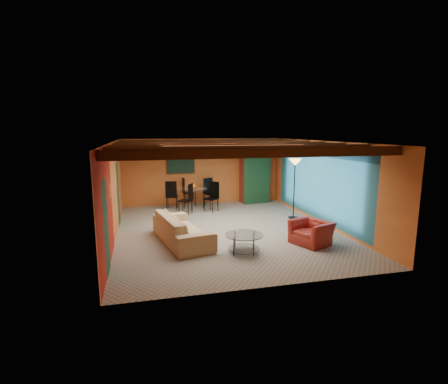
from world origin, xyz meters
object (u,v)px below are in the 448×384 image
object	(u,v)px
dining_table	(194,194)
armoire	(255,178)
sofa	(182,228)
vase	(193,177)
floor_lamp	(294,189)
potted_plant	(255,148)
armchair	(311,232)
coffee_table	(244,243)

from	to	relation	value
dining_table	armoire	bearing A→B (deg)	12.91
sofa	vase	size ratio (longest dim) A/B	13.02
dining_table	floor_lamp	world-z (taller)	floor_lamp
armoire	vase	xyz separation A→B (m)	(-2.72, -0.62, 0.20)
sofa	vase	bearing A→B (deg)	-24.26
sofa	dining_table	distance (m)	4.03
floor_lamp	potted_plant	world-z (taller)	potted_plant
sofa	armchair	xyz separation A→B (m)	(3.37, -1.00, -0.06)
armchair	floor_lamp	distance (m)	2.85
floor_lamp	sofa	bearing A→B (deg)	-157.91
armchair	floor_lamp	xyz separation A→B (m)	(0.72, 2.66, 0.72)
sofa	armchair	size ratio (longest dim) A/B	2.65
armchair	armoire	distance (m)	5.59
coffee_table	armoire	world-z (taller)	armoire
coffee_table	potted_plant	xyz separation A→B (m)	(2.23, 5.77, 2.08)
potted_plant	vase	world-z (taller)	potted_plant
armchair	sofa	bearing A→B (deg)	-129.34
armchair	armoire	world-z (taller)	armoire
armoire	vase	world-z (taller)	armoire
floor_lamp	vase	distance (m)	3.90
coffee_table	potted_plant	world-z (taller)	potted_plant
coffee_table	floor_lamp	xyz separation A→B (m)	(2.68, 2.89, 0.80)
armoire	vase	distance (m)	2.80
coffee_table	vase	xyz separation A→B (m)	(-0.49, 5.14, 0.99)
sofa	floor_lamp	world-z (taller)	floor_lamp
dining_table	armoire	world-z (taller)	armoire
armoire	vase	bearing A→B (deg)	-176.03
sofa	armchair	world-z (taller)	sofa
sofa	coffee_table	distance (m)	1.87
armchair	potted_plant	world-z (taller)	potted_plant
floor_lamp	potted_plant	bearing A→B (deg)	98.88
floor_lamp	armchair	bearing A→B (deg)	-105.12
armchair	dining_table	xyz separation A→B (m)	(-2.45, 4.92, 0.25)
floor_lamp	vase	size ratio (longest dim) A/B	10.44
armoire	floor_lamp	xyz separation A→B (m)	(0.45, -2.88, 0.00)
sofa	coffee_table	bearing A→B (deg)	-142.15
potted_plant	coffee_table	bearing A→B (deg)	-111.16
dining_table	floor_lamp	xyz separation A→B (m)	(3.17, -2.26, 0.47)
sofa	armoire	size ratio (longest dim) A/B	1.25
coffee_table	dining_table	bearing A→B (deg)	95.44
coffee_table	dining_table	size ratio (longest dim) A/B	0.44
sofa	armoire	world-z (taller)	armoire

